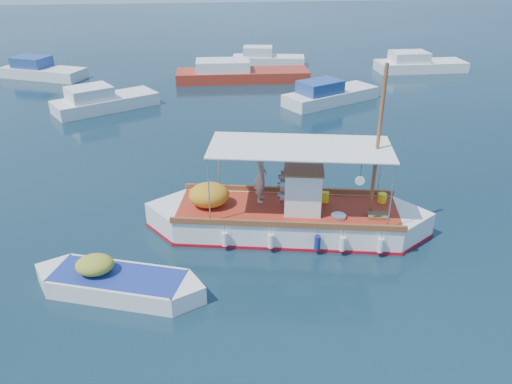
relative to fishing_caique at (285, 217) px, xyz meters
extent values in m
plane|color=black|center=(0.41, -0.17, -0.58)|extent=(160.00, 160.00, 0.00)
cube|color=white|center=(0.06, -0.02, -0.20)|extent=(8.34, 4.13, 1.17)
cube|color=white|center=(-3.85, 0.74, -0.20)|extent=(2.62, 2.62, 1.17)
cube|color=white|center=(3.98, -0.78, -0.20)|extent=(2.62, 2.62, 1.17)
cube|color=maroon|center=(0.06, -0.02, -0.56)|extent=(8.46, 4.23, 0.19)
cube|color=#A12B18|center=(0.06, -0.02, 0.36)|extent=(8.30, 3.92, 0.06)
cube|color=brown|center=(0.32, 1.30, 0.49)|extent=(7.96, 1.64, 0.21)
cube|color=brown|center=(-0.19, -1.34, 0.49)|extent=(7.96, 1.64, 0.21)
cube|color=white|center=(0.59, -0.12, 1.18)|extent=(1.52, 1.60, 1.60)
cube|color=brown|center=(0.59, -0.12, 2.01)|extent=(1.64, 1.73, 0.06)
cylinder|color=slate|center=(-0.16, -0.32, 1.50)|extent=(0.33, 0.57, 0.53)
cylinder|color=slate|center=(-0.03, 0.35, 1.50)|extent=(0.33, 0.57, 0.53)
cylinder|color=slate|center=(-0.09, 0.01, 0.91)|extent=(0.33, 0.57, 0.53)
cylinder|color=brown|center=(2.99, -0.58, 3.04)|extent=(0.15, 0.15, 5.32)
cylinder|color=brown|center=(2.15, -0.42, 2.62)|extent=(1.90, 0.45, 0.09)
cylinder|color=silver|center=(-2.33, 1.64, 1.58)|extent=(0.05, 0.05, 2.40)
cylinder|color=silver|center=(-2.77, -0.66, 1.58)|extent=(0.05, 0.05, 2.40)
cylinder|color=silver|center=(3.63, 0.48, 1.58)|extent=(0.05, 0.05, 2.40)
cylinder|color=silver|center=(3.19, -1.82, 1.58)|extent=(0.05, 0.05, 2.40)
cube|color=silver|center=(0.43, -0.09, 2.80)|extent=(6.65, 3.70, 0.04)
ellipsoid|color=#C88B1D|center=(-2.76, 0.53, 0.83)|extent=(1.70, 1.53, 0.89)
cube|color=yellow|center=(1.53, 0.29, 0.59)|extent=(0.30, 0.24, 0.43)
cylinder|color=yellow|center=(3.65, 0.05, 0.56)|extent=(0.37, 0.37, 0.36)
cube|color=brown|center=(3.12, -1.04, 0.45)|extent=(0.77, 0.60, 0.13)
cylinder|color=#B2B2B2|center=(1.73, -0.94, 0.45)|extent=(0.62, 0.62, 0.13)
cylinder|color=white|center=(2.15, -1.56, 2.12)|extent=(0.32, 0.09, 0.32)
cylinder|color=white|center=(-2.31, -1.08, -0.10)|extent=(0.25, 0.25, 0.51)
cylinder|color=navy|center=(0.83, -1.68, -0.10)|extent=(0.25, 0.25, 0.51)
cylinder|color=white|center=(2.92, -2.09, -0.10)|extent=(0.25, 0.25, 0.51)
imported|color=#B7AA97|center=(-0.84, 0.72, 1.38)|extent=(0.62, 0.81, 1.98)
cube|color=white|center=(-5.68, -3.01, -0.36)|extent=(4.35, 2.81, 0.79)
cube|color=white|center=(-7.60, -2.35, -0.36)|extent=(1.50, 1.50, 0.79)
cube|color=white|center=(-3.77, -3.66, -0.36)|extent=(1.50, 1.50, 0.79)
cube|color=navy|center=(-5.68, -3.01, 0.02)|extent=(4.29, 2.64, 0.04)
ellipsoid|color=#A1A32E|center=(-6.35, -2.78, 0.33)|extent=(1.41, 1.28, 0.58)
cube|color=silver|center=(-8.93, 16.43, -0.28)|extent=(6.80, 5.28, 1.00)
cube|color=silver|center=(-9.78, 15.95, 0.62)|extent=(3.25, 3.05, 0.80)
cube|color=#A12B1A|center=(0.52, 22.82, -0.28)|extent=(10.27, 3.13, 1.00)
cube|color=silver|center=(-1.00, 22.87, 0.62)|extent=(4.15, 2.51, 0.80)
cube|color=silver|center=(5.87, 16.22, -0.28)|extent=(7.01, 5.08, 1.00)
cube|color=navy|center=(4.98, 15.75, 0.62)|extent=(3.26, 2.91, 0.80)
cube|color=silver|center=(15.64, 24.38, -0.28)|extent=(7.33, 2.60, 1.00)
cube|color=silver|center=(14.54, 24.38, 0.62)|extent=(2.93, 2.21, 0.80)
cube|color=silver|center=(-15.09, 25.52, -0.28)|extent=(7.00, 4.84, 1.00)
cube|color=navy|center=(-16.00, 25.93, 0.62)|extent=(3.23, 2.88, 0.80)
cube|color=silver|center=(3.26, 27.90, -0.28)|extent=(6.44, 3.00, 1.00)
cube|color=silver|center=(2.34, 28.06, 0.62)|extent=(2.73, 2.09, 0.80)
camera|label=1|loc=(-2.94, -15.80, 9.09)|focal=35.00mm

